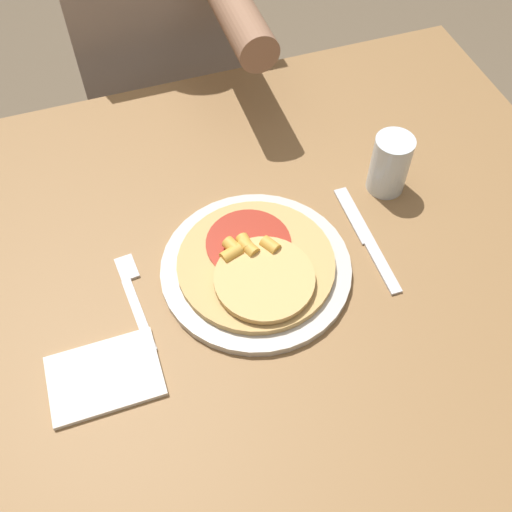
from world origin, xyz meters
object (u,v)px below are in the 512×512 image
Objects in this scene: dining_table at (267,307)px; drinking_glass at (390,164)px; plate at (256,269)px; person_diner at (156,33)px; fork at (134,295)px; pizza at (257,265)px; knife at (368,240)px.

drinking_glass is (0.25, 0.10, 0.16)m from dining_table.
dining_table is at bearing -157.42° from drinking_glass.
drinking_glass is (0.26, 0.10, 0.05)m from plate.
person_diner is (-0.02, 0.70, 0.08)m from dining_table.
fork is at bearing -105.44° from person_diner.
fork is at bearing 173.77° from dining_table.
pizza is 1.36× the size of fork.
person_diner is at bearing 89.92° from plate.
plate is 0.19m from knife.
plate is 2.76× the size of drinking_glass.
dining_table is 0.31m from drinking_glass.
fork reaches higher than dining_table.
person_diner is (0.00, 0.70, -0.04)m from plate.
drinking_glass is at bearing 21.06° from pizza.
pizza is 0.19× the size of person_diner.
person_diner is at bearing 113.70° from drinking_glass.
plate is 0.70m from person_diner.
person_diner reaches higher than plate.
pizza is 0.19m from fork.
person_diner reaches higher than drinking_glass.
knife is at bearing 1.57° from dining_table.
drinking_glass reaches higher than fork.
knife is (0.19, 0.00, -0.02)m from pizza.
drinking_glass is 0.08× the size of person_diner.
drinking_glass is at bearing 10.15° from fork.
pizza is 0.71m from person_diner.
plate is at bearing 179.46° from knife.
drinking_glass reaches higher than knife.
drinking_glass reaches higher than dining_table.
dining_table is 5.20× the size of knife.
pizza is (-0.00, -0.01, 0.02)m from plate.
person_diner is at bearing 74.56° from fork.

